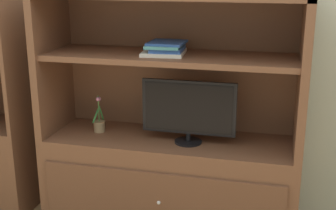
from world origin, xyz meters
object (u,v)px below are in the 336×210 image
at_px(tv_monitor, 189,110).
at_px(potted_plant, 99,123).
at_px(media_console, 170,159).
at_px(magazine_stack, 166,48).
at_px(bookshelf_tall, 4,135).

relative_size(tv_monitor, potted_plant, 2.34).
xyz_separation_m(media_console, magazine_stack, (-0.03, -0.00, 0.77)).
height_order(potted_plant, magazine_stack, magazine_stack).
bearing_deg(magazine_stack, media_console, 5.92).
bearing_deg(media_console, tv_monitor, -21.79).
xyz_separation_m(tv_monitor, bookshelf_tall, (-1.42, 0.06, -0.32)).
relative_size(media_console, magazine_stack, 5.44).
bearing_deg(media_console, bookshelf_tall, 179.89).
height_order(media_console, potted_plant, media_console).
height_order(media_console, bookshelf_tall, bookshelf_tall).
bearing_deg(bookshelf_tall, media_console, -0.11).
bearing_deg(bookshelf_tall, magazine_stack, -0.25).
relative_size(magazine_stack, bookshelf_tall, 0.18).
height_order(tv_monitor, potted_plant, tv_monitor).
distance_m(magazine_stack, bookshelf_tall, 1.44).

